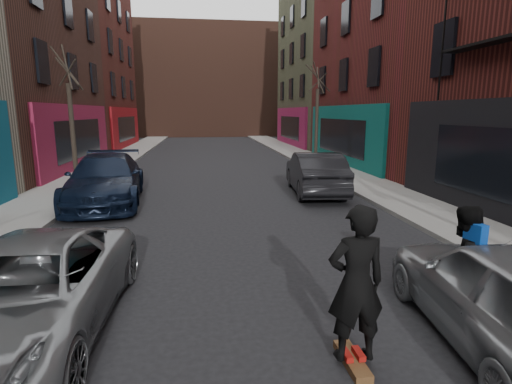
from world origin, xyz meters
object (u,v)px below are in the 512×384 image
object	(u,v)px
parked_right_far	(509,296)
skateboard	(352,361)
parked_right_end	(315,173)
skateboarder	(356,284)
parked_left_end	(106,179)
pedestrian	(462,265)
parked_left_far	(25,293)
tree_left_far	(70,106)
tree_right_far	(317,105)

from	to	relation	value
parked_right_far	skateboard	xyz separation A→B (m)	(-2.13, -0.06, -0.71)
parked_right_end	skateboard	xyz separation A→B (m)	(-2.48, -10.52, -0.76)
skateboarder	parked_left_end	bearing A→B (deg)	-63.33
pedestrian	skateboarder	bearing A→B (deg)	11.57
parked_left_end	skateboard	size ratio (longest dim) A/B	7.20
parked_left_far	parked_right_far	world-z (taller)	parked_right_far
tree_left_far	parked_right_far	xyz separation A→B (m)	(9.40, -13.63, -2.62)
tree_left_far	skateboard	distance (m)	15.86
parked_left_end	parked_right_far	world-z (taller)	parked_left_end
skateboard	skateboarder	size ratio (longest dim) A/B	0.41
parked_right_end	skateboarder	distance (m)	10.81
parked_left_far	skateboarder	distance (m)	4.45
parked_right_end	pedestrian	bearing A→B (deg)	91.93
tree_left_far	tree_right_far	bearing A→B (deg)	25.82
tree_right_far	pedestrian	bearing A→B (deg)	-99.60
tree_right_far	pedestrian	distance (m)	19.36
parked_left_far	parked_right_end	distance (m)	11.52
tree_left_far	skateboarder	distance (m)	15.67
tree_right_far	parked_right_end	bearing A→B (deg)	-106.10
parked_right_far	parked_left_far	bearing A→B (deg)	-3.25
parked_left_end	parked_right_end	bearing A→B (deg)	-0.36
tree_right_far	parked_right_far	size ratio (longest dim) A/B	1.53
parked_left_end	parked_right_far	xyz separation A→B (m)	(7.28, -9.77, -0.08)
parked_left_end	pedestrian	world-z (taller)	pedestrian
tree_right_far	pedestrian	xyz separation A→B (m)	(-3.20, -18.91, -2.62)
skateboarder	parked_left_far	bearing A→B (deg)	-16.43
pedestrian	parked_right_end	bearing A→B (deg)	-103.65
tree_left_far	parked_right_far	world-z (taller)	tree_left_far
tree_right_far	parked_left_far	size ratio (longest dim) A/B	1.39
skateboard	pedestrian	size ratio (longest dim) A/B	0.44
parked_right_end	skateboard	bearing A→B (deg)	81.90
parked_right_end	parked_right_far	bearing A→B (deg)	93.24
tree_right_far	parked_left_end	size ratio (longest dim) A/B	1.18
tree_left_far	parked_right_end	distance (m)	10.57
parked_left_far	parked_right_end	size ratio (longest dim) A/B	1.00
parked_right_far	skateboard	distance (m)	2.24
tree_right_far	skateboard	xyz separation A→B (m)	(-5.13, -19.69, -3.48)
parked_right_far	parked_right_end	size ratio (longest dim) A/B	0.91
skateboard	skateboarder	xyz separation A→B (m)	(0.00, 0.00, 1.03)
parked_left_far	pedestrian	distance (m)	6.22
tree_left_far	tree_right_far	world-z (taller)	tree_right_far
tree_right_far	parked_left_far	xyz separation A→B (m)	(-9.40, -18.51, -2.85)
parked_right_far	pedestrian	size ratio (longest dim) A/B	2.46
parked_right_end	tree_left_far	bearing A→B (deg)	-12.88
parked_right_far	pedestrian	bearing A→B (deg)	-67.77
tree_left_far	parked_left_end	xyz separation A→B (m)	(2.12, -3.87, -2.54)
skateboard	parked_left_far	bearing A→B (deg)	163.57
tree_right_far	parked_left_far	bearing A→B (deg)	-116.92
parked_right_far	pedestrian	world-z (taller)	pedestrian
parked_right_end	pedestrian	distance (m)	9.75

